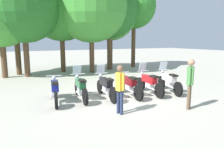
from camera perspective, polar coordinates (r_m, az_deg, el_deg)
ground_plane at (r=9.00m, az=1.46°, el=-6.13°), size 80.00×80.00×0.00m
motorcycle_0 at (r=8.39m, az=-15.51°, el=-4.11°), size 0.71×2.18×0.99m
motorcycle_1 at (r=8.59m, az=-8.72°, el=-3.45°), size 0.64×2.19×1.37m
motorcycle_2 at (r=8.71m, az=-1.74°, el=-3.15°), size 0.62×2.19×1.37m
motorcycle_3 at (r=9.03m, az=4.70°, el=-2.83°), size 0.62×2.19×0.99m
motorcycle_4 at (r=9.53m, az=10.22°, el=-2.19°), size 0.62×2.19×1.37m
motorcycle_5 at (r=10.07m, az=15.44°, el=-1.76°), size 0.79×2.15×1.37m
person_0 at (r=7.70m, az=20.78°, el=-1.38°), size 0.38×0.33×1.79m
person_1 at (r=6.74m, az=2.23°, el=-3.20°), size 0.25×0.41×1.63m
tree_0 at (r=14.96m, az=-28.55°, el=13.95°), size 3.86×3.86×5.82m
tree_2 at (r=14.86m, az=-23.37°, el=16.92°), size 4.66×4.66×6.87m
tree_3 at (r=16.45m, az=-13.92°, el=17.45°), size 4.91×4.91×7.23m
tree_4 at (r=15.66m, az=-5.81°, el=18.28°), size 5.24×5.24×7.44m
tree_5 at (r=17.12m, az=-0.77°, el=17.39°), size 4.55×4.55×7.05m
tree_6 at (r=17.60m, az=-0.46°, el=16.23°), size 4.27×4.27×6.62m
tree_7 at (r=18.97m, az=6.10°, el=18.04°), size 3.80×3.80×7.17m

